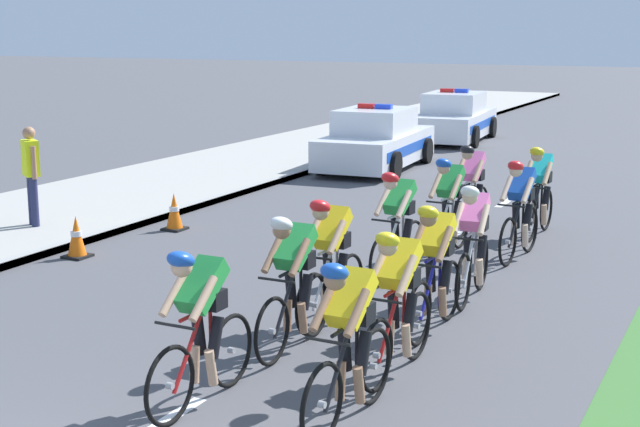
% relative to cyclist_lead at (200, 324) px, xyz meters
% --- Properties ---
extents(sidewalk_slab, '(4.20, 60.00, 0.12)m').
position_rel_cyclist_lead_xyz_m(sidewalk_slab, '(-7.27, 10.77, -0.73)').
color(sidewalk_slab, '#A3A099').
rests_on(sidewalk_slab, ground).
extents(kerb_edge, '(0.16, 60.00, 0.13)m').
position_rel_cyclist_lead_xyz_m(kerb_edge, '(-5.25, 10.77, -0.72)').
color(kerb_edge, '#9E9E99').
rests_on(kerb_edge, ground).
extents(lane_markings_centre, '(0.14, 17.60, 0.01)m').
position_rel_cyclist_lead_xyz_m(lane_markings_centre, '(-0.10, 3.32, -0.78)').
color(lane_markings_centre, white).
rests_on(lane_markings_centre, ground).
extents(cyclist_lead, '(0.42, 1.72, 1.56)m').
position_rel_cyclist_lead_xyz_m(cyclist_lead, '(0.00, 0.00, 0.00)').
color(cyclist_lead, black).
rests_on(cyclist_lead, ground).
extents(cyclist_second, '(0.43, 1.72, 1.56)m').
position_rel_cyclist_lead_xyz_m(cyclist_second, '(1.38, 0.22, 0.00)').
color(cyclist_second, black).
rests_on(cyclist_second, ground).
extents(cyclist_third, '(0.42, 1.72, 1.56)m').
position_rel_cyclist_lead_xyz_m(cyclist_third, '(0.08, 1.67, 0.00)').
color(cyclist_third, black).
rests_on(cyclist_third, ground).
extents(cyclist_fourth, '(0.42, 1.72, 1.56)m').
position_rel_cyclist_lead_xyz_m(cyclist_fourth, '(1.33, 1.49, 0.00)').
color(cyclist_fourth, black).
rests_on(cyclist_fourth, ground).
extents(cyclist_fifth, '(0.42, 1.72, 1.56)m').
position_rel_cyclist_lead_xyz_m(cyclist_fifth, '(0.04, 2.69, 0.00)').
color(cyclist_fifth, black).
rests_on(cyclist_fifth, ground).
extents(cyclist_sixth, '(0.42, 1.72, 1.56)m').
position_rel_cyclist_lead_xyz_m(cyclist_sixth, '(1.24, 2.90, 0.00)').
color(cyclist_sixth, black).
rests_on(cyclist_sixth, ground).
extents(cyclist_seventh, '(0.44, 1.72, 1.56)m').
position_rel_cyclist_lead_xyz_m(cyclist_seventh, '(0.02, 4.88, 0.00)').
color(cyclist_seventh, black).
rests_on(cyclist_seventh, ground).
extents(cyclist_eighth, '(0.43, 1.72, 1.56)m').
position_rel_cyclist_lead_xyz_m(cyclist_eighth, '(1.25, 4.33, 0.00)').
color(cyclist_eighth, black).
rests_on(cyclist_eighth, ground).
extents(cyclist_ninth, '(0.43, 1.72, 1.56)m').
position_rel_cyclist_lead_xyz_m(cyclist_ninth, '(0.23, 6.45, 0.00)').
color(cyclist_ninth, black).
rests_on(cyclist_ninth, ground).
extents(cyclist_tenth, '(0.44, 1.72, 1.56)m').
position_rel_cyclist_lead_xyz_m(cyclist_tenth, '(1.26, 6.67, 0.00)').
color(cyclist_tenth, black).
rests_on(cyclist_tenth, ground).
extents(cyclist_eleventh, '(0.43, 1.72, 1.56)m').
position_rel_cyclist_lead_xyz_m(cyclist_eleventh, '(0.09, 8.08, 0.00)').
color(cyclist_eleventh, black).
rests_on(cyclist_eleventh, ground).
extents(cyclist_twelfth, '(0.42, 1.72, 1.56)m').
position_rel_cyclist_lead_xyz_m(cyclist_twelfth, '(1.17, 8.35, 0.00)').
color(cyclist_twelfth, black).
rests_on(cyclist_twelfth, ground).
extents(police_car_nearest, '(2.24, 4.52, 1.59)m').
position_rel_cyclist_lead_xyz_m(police_car_nearest, '(-4.12, 14.05, -0.11)').
color(police_car_nearest, silver).
rests_on(police_car_nearest, ground).
extents(police_car_second, '(2.29, 4.54, 1.59)m').
position_rel_cyclist_lead_xyz_m(police_car_second, '(-4.12, 20.23, -0.11)').
color(police_car_second, silver).
rests_on(police_car_second, ground).
extents(traffic_cone_near, '(0.36, 0.36, 0.64)m').
position_rel_cyclist_lead_xyz_m(traffic_cone_near, '(-4.54, 6.11, -0.48)').
color(traffic_cone_near, black).
rests_on(traffic_cone_near, ground).
extents(traffic_cone_mid, '(0.36, 0.36, 0.64)m').
position_rel_cyclist_lead_xyz_m(traffic_cone_mid, '(-4.75, 3.86, -0.48)').
color(traffic_cone_mid, black).
rests_on(traffic_cone_mid, ground).
extents(spectator_closest, '(0.48, 0.38, 1.68)m').
position_rel_cyclist_lead_xyz_m(spectator_closest, '(-6.57, 4.91, 0.30)').
color(spectator_closest, '#23284C').
rests_on(spectator_closest, sidewalk_slab).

